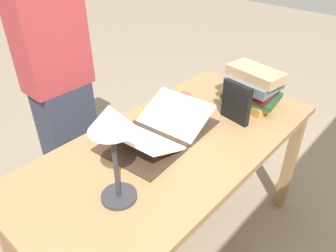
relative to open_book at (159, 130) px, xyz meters
The scene contains 9 objects.
ground_plane 0.81m from the open_book, 93.45° to the left, with size 12.00×12.00×0.00m, color gray.
reading_desk 0.16m from the open_book, 93.45° to the left, with size 1.59×0.76×0.77m.
open_book is the anchor object (origin of this frame).
book_stack_tall 0.61m from the open_book, 162.28° to the left, with size 0.25×0.32×0.22m.
book_standing_upright 0.43m from the open_book, 151.64° to the left, with size 0.05×0.17×0.21m.
reading_lamp 0.53m from the open_book, 22.47° to the left, with size 0.16×0.16×0.41m.
coffee_mug 0.27m from the open_book, 166.44° to the right, with size 0.11×0.08×0.10m.
pencil 0.22m from the open_book, 111.31° to the right, with size 0.08×0.14×0.01m.
person_reader 0.69m from the open_book, 80.30° to the right, with size 0.36×0.21×1.80m.
Camera 1 is at (0.97, 0.82, 1.70)m, focal length 35.00 mm.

